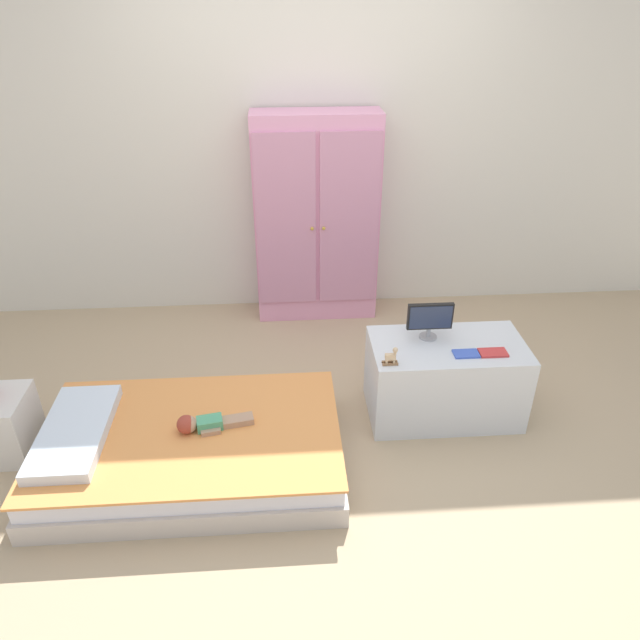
# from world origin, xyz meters

# --- Properties ---
(ground_plane) EXTENTS (10.00, 10.00, 0.02)m
(ground_plane) POSITION_xyz_m (0.00, 0.00, -0.01)
(ground_plane) COLOR tan
(back_wall) EXTENTS (6.40, 0.05, 2.70)m
(back_wall) POSITION_xyz_m (0.00, 1.57, 1.35)
(back_wall) COLOR silver
(back_wall) RESTS_ON ground_plane
(bed) EXTENTS (1.55, 0.95, 0.24)m
(bed) POSITION_xyz_m (-0.74, -0.24, 0.12)
(bed) COLOR beige
(bed) RESTS_ON ground_plane
(pillow) EXTENTS (0.32, 0.68, 0.06)m
(pillow) POSITION_xyz_m (-1.31, -0.24, 0.27)
(pillow) COLOR silver
(pillow) RESTS_ON bed
(doll) EXTENTS (0.39, 0.15, 0.10)m
(doll) POSITION_xyz_m (-0.68, -0.23, 0.28)
(doll) COLOR #4CA375
(doll) RESTS_ON bed
(wardrobe) EXTENTS (0.88, 0.32, 1.50)m
(wardrobe) POSITION_xyz_m (0.02, 1.38, 0.75)
(wardrobe) COLOR #E599BC
(wardrobe) RESTS_ON ground_plane
(tv_stand) EXTENTS (0.87, 0.47, 0.48)m
(tv_stand) POSITION_xyz_m (0.68, 0.11, 0.24)
(tv_stand) COLOR silver
(tv_stand) RESTS_ON ground_plane
(tv_monitor) EXTENTS (0.26, 0.10, 0.22)m
(tv_monitor) POSITION_xyz_m (0.58, 0.19, 0.60)
(tv_monitor) COLOR #99999E
(tv_monitor) RESTS_ON tv_stand
(rocking_horse_toy) EXTENTS (0.08, 0.04, 0.10)m
(rocking_horse_toy) POSITION_xyz_m (0.32, -0.05, 0.52)
(rocking_horse_toy) COLOR #8E6642
(rocking_horse_toy) RESTS_ON tv_stand
(book_blue) EXTENTS (0.14, 0.08, 0.01)m
(book_blue) POSITION_xyz_m (0.75, 0.01, 0.48)
(book_blue) COLOR blue
(book_blue) RESTS_ON tv_stand
(book_red) EXTENTS (0.15, 0.09, 0.01)m
(book_red) POSITION_xyz_m (0.90, 0.01, 0.48)
(book_red) COLOR #CC3838
(book_red) RESTS_ON tv_stand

